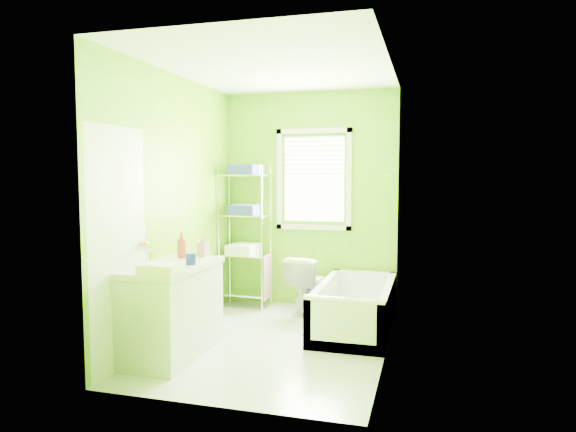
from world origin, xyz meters
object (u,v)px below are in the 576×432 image
(wire_shelf_unit, at_px, (246,220))
(vanity, at_px, (172,306))
(bathtub, at_px, (355,314))
(toilet, at_px, (308,284))

(wire_shelf_unit, bearing_deg, vanity, -91.66)
(bathtub, bearing_deg, toilet, 139.65)
(toilet, relative_size, wire_shelf_unit, 0.39)
(toilet, height_order, vanity, vanity)
(bathtub, xyz_separation_m, toilet, (-0.63, 0.54, 0.17))
(toilet, bearing_deg, bathtub, 148.11)
(bathtub, relative_size, vanity, 1.45)
(bathtub, relative_size, toilet, 2.36)
(toilet, xyz_separation_m, wire_shelf_unit, (-0.78, 0.07, 0.72))
(wire_shelf_unit, bearing_deg, toilet, -5.21)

